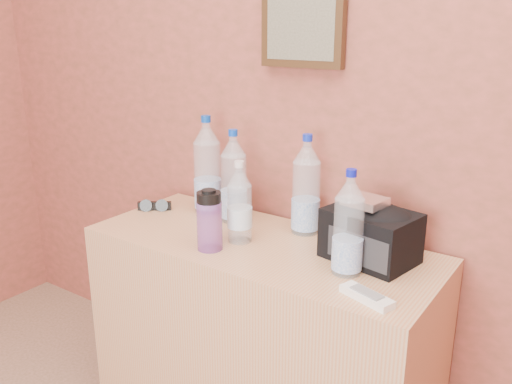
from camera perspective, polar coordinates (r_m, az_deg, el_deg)
picture_frame at (r=1.84m, az=4.89°, el=16.80°), size 0.30×0.03×0.25m
dresser at (r=1.95m, az=0.46°, el=-15.25°), size 1.17×0.49×0.73m
pet_large_a at (r=2.03m, az=-5.15°, el=2.32°), size 0.10×0.10×0.37m
pet_large_b at (r=1.93m, az=-2.37°, el=1.13°), size 0.09×0.09×0.33m
pet_large_c at (r=1.82m, az=5.29°, el=0.21°), size 0.09×0.09×0.34m
pet_large_d at (r=1.54m, az=9.70°, el=-3.80°), size 0.08×0.08×0.31m
pet_small at (r=1.75m, az=-1.74°, el=-1.55°), size 0.08×0.08×0.27m
nalgene_bottle at (r=1.70m, az=-4.92°, el=-2.97°), size 0.08×0.08×0.20m
sunglasses at (r=2.11m, az=-10.63°, el=-1.45°), size 0.13×0.11×0.03m
ac_remote at (r=1.46m, az=11.57°, el=-10.72°), size 0.16×0.09×0.02m
toiletry_bag at (r=1.66m, az=11.99°, el=-4.19°), size 0.29×0.23×0.18m
foil_packet at (r=1.62m, az=11.40°, el=-0.95°), size 0.13×0.11×0.02m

